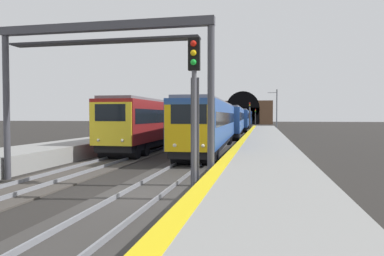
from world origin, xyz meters
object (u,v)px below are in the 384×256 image
at_px(railway_signal_mid, 250,115).
at_px(railway_signal_far, 255,116).
at_px(train_main_approaching, 237,119).
at_px(railway_signal_near, 194,104).
at_px(overhead_signal_gantry, 102,60).
at_px(train_adjacent_platform, 198,119).
at_px(catenary_mast_near, 277,110).

xyz_separation_m(railway_signal_mid, railway_signal_far, (42.45, 0.00, -0.11)).
height_order(train_main_approaching, railway_signal_near, railway_signal_near).
bearing_deg(overhead_signal_gantry, railway_signal_near, -119.14).
distance_m(train_main_approaching, railway_signal_mid, 2.92).
bearing_deg(railway_signal_far, train_main_approaching, -2.44).
relative_size(train_main_approaching, railway_signal_mid, 15.28).
relative_size(railway_signal_mid, railway_signal_far, 1.08).
height_order(train_adjacent_platform, railway_signal_far, train_adjacent_platform).
bearing_deg(overhead_signal_gantry, railway_signal_mid, -5.56).
xyz_separation_m(railway_signal_mid, overhead_signal_gantry, (-45.36, 4.41, 2.22)).
bearing_deg(catenary_mast_near, train_main_approaching, 145.78).
relative_size(train_adjacent_platform, overhead_signal_gantry, 6.28).
bearing_deg(railway_signal_near, train_main_approaching, -177.62).
bearing_deg(train_main_approaching, railway_signal_mid, 136.38).
bearing_deg(train_main_approaching, train_adjacent_platform, -36.21).
bearing_deg(train_main_approaching, catenary_mast_near, 144.11).
distance_m(train_main_approaching, catenary_mast_near, 11.65).
height_order(railway_signal_near, catenary_mast_near, catenary_mast_near).
relative_size(railway_signal_near, catenary_mast_near, 0.70).
distance_m(overhead_signal_gantry, catenary_mast_near, 53.56).
height_order(train_adjacent_platform, railway_signal_mid, railway_signal_mid).
bearing_deg(train_main_approaching, railway_signal_far, 175.89).
xyz_separation_m(railway_signal_near, railway_signal_mid, (47.82, 0.00, -0.27)).
xyz_separation_m(railway_signal_far, catenary_mast_near, (-35.03, -4.59, 1.04)).
relative_size(train_adjacent_platform, catenary_mast_near, 7.79).
xyz_separation_m(railway_signal_near, overhead_signal_gantry, (2.46, 4.41, 1.95)).
bearing_deg(overhead_signal_gantry, catenary_mast_near, -9.68).
height_order(railway_signal_far, catenary_mast_near, catenary_mast_near).
bearing_deg(railway_signal_mid, railway_signal_far, -180.00).
relative_size(train_main_approaching, railway_signal_far, 16.48).
bearing_deg(railway_signal_mid, catenary_mast_near, 148.29).
bearing_deg(railway_signal_near, train_adjacent_platform, -169.77).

